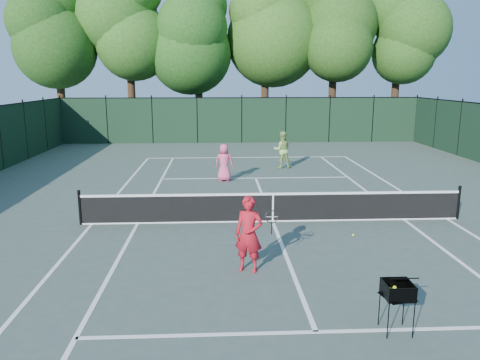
{
  "coord_description": "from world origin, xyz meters",
  "views": [
    {
      "loc": [
        -1.68,
        -13.69,
        4.31
      ],
      "look_at": [
        -0.96,
        1.0,
        1.1
      ],
      "focal_mm": 35.0,
      "sensor_mm": 36.0,
      "label": 1
    }
  ],
  "objects_px": {
    "player_green": "(282,150)",
    "ball_hopper": "(398,290)",
    "player_pink": "(224,162)",
    "loose_ball_midcourt": "(353,235)",
    "coach": "(249,234)"
  },
  "relations": [
    {
      "from": "loose_ball_midcourt",
      "to": "ball_hopper",
      "type": "bearing_deg",
      "value": -98.12
    },
    {
      "from": "loose_ball_midcourt",
      "to": "player_green",
      "type": "bearing_deg",
      "value": 93.41
    },
    {
      "from": "coach",
      "to": "loose_ball_midcourt",
      "type": "bearing_deg",
      "value": 54.39
    },
    {
      "from": "coach",
      "to": "player_green",
      "type": "xyz_separation_m",
      "value": [
        2.47,
        12.42,
        0.02
      ]
    },
    {
      "from": "player_green",
      "to": "ball_hopper",
      "type": "distance_m",
      "value": 15.17
    },
    {
      "from": "coach",
      "to": "ball_hopper",
      "type": "relative_size",
      "value": 1.92
    },
    {
      "from": "player_green",
      "to": "loose_ball_midcourt",
      "type": "relative_size",
      "value": 26.47
    },
    {
      "from": "player_green",
      "to": "coach",
      "type": "bearing_deg",
      "value": 76.12
    },
    {
      "from": "player_green",
      "to": "ball_hopper",
      "type": "relative_size",
      "value": 1.97
    },
    {
      "from": "player_green",
      "to": "ball_hopper",
      "type": "height_order",
      "value": "player_green"
    },
    {
      "from": "coach",
      "to": "player_green",
      "type": "relative_size",
      "value": 0.97
    },
    {
      "from": "coach",
      "to": "ball_hopper",
      "type": "height_order",
      "value": "coach"
    },
    {
      "from": "ball_hopper",
      "to": "loose_ball_midcourt",
      "type": "xyz_separation_m",
      "value": [
        0.71,
        4.98,
        -0.73
      ]
    },
    {
      "from": "player_pink",
      "to": "player_green",
      "type": "xyz_separation_m",
      "value": [
        2.87,
        2.81,
        0.1
      ]
    },
    {
      "from": "player_pink",
      "to": "ball_hopper",
      "type": "relative_size",
      "value": 1.75
    }
  ]
}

